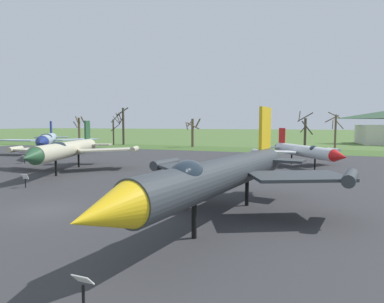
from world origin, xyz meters
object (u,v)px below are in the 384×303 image
Objects in this scene: jet_fighter_rear_center at (304,151)px; info_placard_front_right at (25,179)px; jet_fighter_front_right at (67,149)px; info_placard_rear_left at (83,287)px; jet_fighter_rear_right at (47,139)px; info_placard_rear_right at (24,158)px; jet_fighter_rear_left at (222,174)px.

info_placard_front_right is at bearing -133.75° from jet_fighter_rear_center.
jet_fighter_front_right reaches higher than info_placard_rear_left.
info_placard_front_right is 0.09× the size of jet_fighter_rear_center.
jet_fighter_front_right is at bearing -151.25° from jet_fighter_rear_center.
jet_fighter_front_right is 19.57m from jet_fighter_rear_right.
jet_fighter_rear_right is at bearing 121.15° from info_placard_rear_right.
jet_fighter_rear_left reaches higher than jet_fighter_front_right.
jet_fighter_rear_center is (19.05, 19.90, 1.19)m from info_placard_front_right.
info_placard_rear_right is at bearing 141.03° from info_placard_rear_left.
jet_fighter_rear_left is (-2.97, -22.59, 0.55)m from jet_fighter_rear_center.
jet_fighter_front_right is 1.00× the size of jet_fighter_rear_right.
jet_fighter_rear_center is (22.12, 12.13, -0.43)m from jet_fighter_front_right.
jet_fighter_rear_left is (19.15, -10.46, 0.12)m from jet_fighter_front_right.
info_placard_rear_left is (17.93, -19.05, -1.64)m from jet_fighter_front_right.
info_placard_rear_left is 0.97× the size of info_placard_rear_right.
jet_fighter_rear_left is 41.22m from jet_fighter_rear_right.
jet_fighter_rear_center is 11.92× the size of info_placard_rear_right.
jet_fighter_front_right reaches higher than info_placard_rear_right.
jet_fighter_rear_right is at bearing 132.21° from info_placard_front_right.
jet_fighter_rear_right reaches higher than info_placard_front_right.
jet_fighter_rear_right is at bearing 140.87° from jet_fighter_front_right.
jet_fighter_rear_left is 16.56× the size of info_placard_rear_right.
info_placard_rear_left is at bearing -46.74° from jet_fighter_front_right.
info_placard_front_right is 1.05× the size of info_placard_rear_right.
jet_fighter_rear_center is at bearing 28.75° from jet_fighter_front_right.
jet_fighter_rear_left is at bearing 81.93° from info_placard_rear_left.
jet_fighter_rear_right is 10.70m from info_placard_rear_right.
info_placard_rear_left is at bearing -37.21° from info_placard_front_right.
jet_fighter_rear_right is (-18.25, 20.12, 1.81)m from info_placard_front_right.
info_placard_rear_left is 35.57m from info_placard_rear_right.
jet_fighter_rear_center reaches higher than info_placard_rear_left.
info_placard_front_right is at bearing -68.45° from jet_fighter_front_right.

